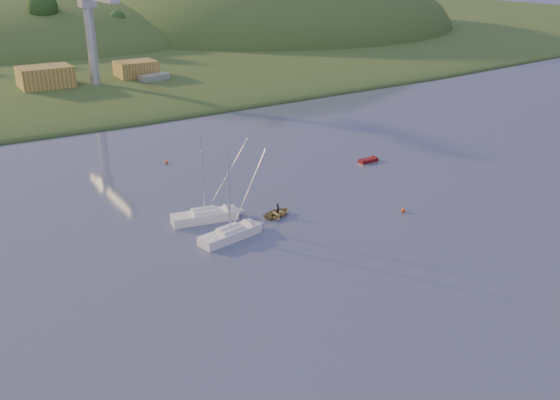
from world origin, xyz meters
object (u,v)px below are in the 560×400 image
sailboat_near (230,233)px  sailboat_far (205,215)px  canoe (278,213)px  red_tender (372,160)px

sailboat_near → sailboat_far: size_ratio=0.96×
sailboat_far → canoe: bearing=-12.4°
sailboat_far → red_tender: 32.84m
sailboat_near → canoe: 8.54m
sailboat_far → red_tender: sailboat_far is taller
canoe → red_tender: size_ratio=1.05×
canoe → sailboat_far: bearing=54.4°
sailboat_near → sailboat_far: (-0.11, 6.20, 0.02)m
red_tender → sailboat_far: bearing=-167.6°
sailboat_near → red_tender: 34.56m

